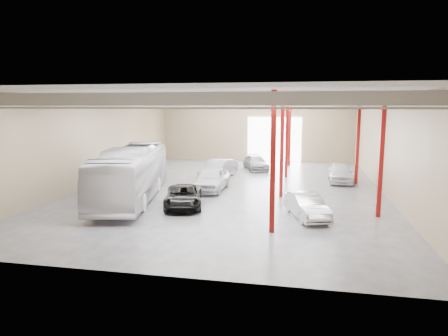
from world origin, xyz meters
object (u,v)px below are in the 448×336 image
(coach_bus, at_px, (132,173))
(black_sedan, at_px, (183,196))
(car_right_near, at_px, (306,206))
(car_right_far, at_px, (340,173))
(car_row_a, at_px, (212,179))
(car_row_c, at_px, (256,163))
(car_row_b, at_px, (218,169))

(coach_bus, relative_size, black_sedan, 2.63)
(car_right_near, relative_size, car_right_far, 0.92)
(coach_bus, relative_size, car_row_a, 2.50)
(black_sedan, distance_m, car_right_far, 14.66)
(coach_bus, height_order, car_row_a, coach_bus)
(black_sedan, relative_size, car_row_c, 1.03)
(car_right_far, bearing_deg, coach_bus, -147.27)
(black_sedan, xyz_separation_m, car_row_b, (0.00, 10.40, 0.14))
(coach_bus, height_order, car_right_far, coach_bus)
(car_row_a, height_order, car_row_c, car_row_a)
(car_row_c, relative_size, car_right_near, 1.10)
(black_sedan, height_order, car_right_near, car_right_near)
(car_right_near, bearing_deg, car_row_c, 86.82)
(coach_bus, bearing_deg, car_right_near, -23.63)
(black_sedan, bearing_deg, car_row_a, 69.09)
(black_sedan, xyz_separation_m, car_right_near, (7.50, -1.00, 0.03))
(coach_bus, xyz_separation_m, black_sedan, (4.01, -1.38, -1.09))
(black_sedan, height_order, car_row_b, car_row_b)
(black_sedan, distance_m, car_row_b, 10.40)
(black_sedan, height_order, car_row_c, car_row_c)
(car_row_b, distance_m, car_right_far, 10.30)
(coach_bus, relative_size, car_row_b, 2.57)
(coach_bus, relative_size, car_row_c, 2.70)
(car_row_a, bearing_deg, coach_bus, -139.14)
(car_row_a, relative_size, car_row_b, 1.03)
(car_right_near, xyz_separation_m, car_right_far, (2.80, 11.44, 0.09))
(car_right_near, height_order, car_right_far, car_right_far)
(car_row_c, bearing_deg, car_right_near, -93.58)
(coach_bus, bearing_deg, car_row_c, 52.94)
(coach_bus, relative_size, car_right_far, 2.73)
(car_row_a, relative_size, car_right_far, 1.09)
(car_row_a, height_order, car_right_near, car_row_a)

